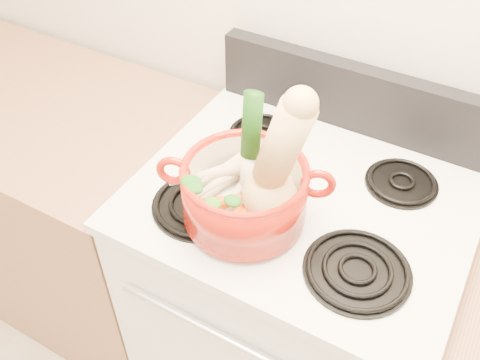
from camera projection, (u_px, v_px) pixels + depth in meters
The scene contains 24 objects.
stove_body at pixel (291, 308), 1.60m from camera, with size 0.76×0.65×0.92m, color white.
cooktop at pixel (304, 197), 1.27m from camera, with size 0.78×0.67×0.03m, color silver.
control_backsplash at pixel (355, 98), 1.39m from camera, with size 0.76×0.05×0.18m, color black.
oven_handle at pixel (233, 343), 1.17m from camera, with size 0.02×0.02×0.60m, color silver.
counter_left at pixel (32, 188), 1.99m from camera, with size 1.36×0.65×0.90m, color #976547.
burner_front_left at pixel (200, 204), 1.22m from camera, with size 0.22×0.22×0.02m, color black.
burner_front_right at pixel (357, 270), 1.09m from camera, with size 0.22×0.22×0.02m, color black.
burner_back_left at pixel (261, 133), 1.41m from camera, with size 0.17×0.17×0.02m, color black.
burner_back_right at pixel (402, 182), 1.28m from camera, with size 0.17×0.17×0.02m, color black.
dutch_oven at pixel (245, 193), 1.14m from camera, with size 0.27×0.27×0.13m, color #9E160A.
pot_handle_left at pixel (173, 171), 1.13m from camera, with size 0.08×0.08×0.02m, color #9E160A.
pot_handle_right at pixel (318, 184), 1.10m from camera, with size 0.08×0.08×0.02m, color #9E160A.
squash at pixel (273, 161), 1.05m from camera, with size 0.13×0.13×0.31m, color #E0B172, non-canonical shape.
leek at pixel (249, 148), 1.10m from camera, with size 0.04×0.04×0.27m, color silver.
ginger at pixel (277, 180), 1.20m from camera, with size 0.07×0.05×0.04m, color #D1AF80.
parsnip_0 at pixel (230, 176), 1.20m from camera, with size 0.05×0.05×0.24m, color beige.
parsnip_1 at pixel (223, 178), 1.19m from camera, with size 0.04×0.04×0.20m, color beige.
parsnip_2 at pixel (242, 186), 1.17m from camera, with size 0.04×0.04×0.17m, color beige.
parsnip_3 at pixel (208, 173), 1.19m from camera, with size 0.04×0.04×0.18m, color beige.
parsnip_4 at pixel (233, 163), 1.20m from camera, with size 0.04×0.04×0.21m, color beige.
carrot_0 at pixel (237, 214), 1.13m from camera, with size 0.03×0.03×0.14m, color #D94A0A.
carrot_1 at pixel (226, 205), 1.14m from camera, with size 0.03×0.03×0.14m, color #CA500A.
carrot_2 at pixel (253, 205), 1.14m from camera, with size 0.03×0.03×0.15m, color #DB3D0A.
carrot_3 at pixel (228, 202), 1.13m from camera, with size 0.03×0.03×0.16m, color #D0620A.
Camera 1 is at (0.31, 0.54, 1.84)m, focal length 40.00 mm.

